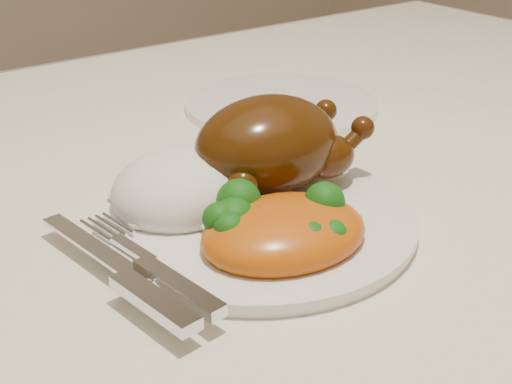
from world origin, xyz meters
TOP-DOWN VIEW (x-y plane):
  - dining_table at (0.00, 0.00)m, footprint 1.60×0.90m
  - tablecloth at (0.00, 0.00)m, footprint 1.73×1.03m
  - dinner_plate at (0.02, -0.06)m, footprint 0.32×0.32m
  - side_plate at (0.22, 0.16)m, footprint 0.29×0.29m
  - roast_chicken at (0.07, -0.03)m, footprint 0.17×0.11m
  - rice_mound at (-0.01, -0.01)m, footprint 0.16×0.15m
  - mac_and_cheese at (0.01, -0.11)m, footprint 0.15×0.12m
  - cutlery at (-0.10, -0.10)m, footprint 0.05×0.20m

SIDE VIEW (x-z plane):
  - dining_table at x=0.00m, z-range 0.29..1.05m
  - tablecloth at x=0.00m, z-range 0.65..0.83m
  - side_plate at x=0.22m, z-range 0.77..0.78m
  - dinner_plate at x=0.02m, z-range 0.77..0.78m
  - cutlery at x=-0.10m, z-range 0.78..0.79m
  - mac_and_cheese at x=0.01m, z-range 0.76..0.82m
  - rice_mound at x=-0.01m, z-range 0.76..0.82m
  - roast_chicken at x=0.07m, z-range 0.78..0.86m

